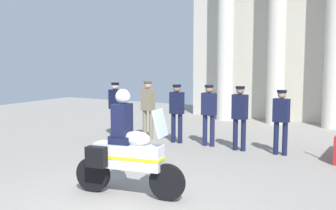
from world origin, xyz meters
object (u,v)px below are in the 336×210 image
object	(u,v)px
officer_in_row_0	(115,105)
officer_in_row_3	(209,110)
motorcycle_with_rider	(125,151)
officer_in_row_4	(240,113)
officer_in_row_5	(281,117)
officer_in_row_2	(177,109)
officer_in_row_1	(148,105)

from	to	relation	value
officer_in_row_0	officer_in_row_3	bearing A→B (deg)	-171.40
officer_in_row_0	motorcycle_with_rider	size ratio (longest dim) A/B	0.81
officer_in_row_3	officer_in_row_4	xyz separation A→B (m)	(0.94, -0.12, 0.00)
officer_in_row_5	motorcycle_with_rider	size ratio (longest dim) A/B	0.79
officer_in_row_4	motorcycle_with_rider	world-z (taller)	motorcycle_with_rider
officer_in_row_0	officer_in_row_3	distance (m)	3.05
officer_in_row_2	officer_in_row_4	size ratio (longest dim) A/B	0.99
officer_in_row_1	officer_in_row_3	xyz separation A→B (m)	(1.98, 0.00, -0.03)
officer_in_row_3	officer_in_row_5	bearing A→B (deg)	-177.15
officer_in_row_5	officer_in_row_2	bearing A→B (deg)	4.34
officer_in_row_1	officer_in_row_5	xyz separation A→B (m)	(3.99, -0.08, -0.06)
officer_in_row_0	officer_in_row_2	xyz separation A→B (m)	(2.06, 0.14, -0.00)
officer_in_row_2	officer_in_row_5	bearing A→B (deg)	-175.66
motorcycle_with_rider	officer_in_row_3	bearing A→B (deg)	86.48
officer_in_row_0	officer_in_row_3	xyz separation A→B (m)	(3.04, 0.18, 0.01)
officer_in_row_3	officer_in_row_4	bearing A→B (deg)	177.85
officer_in_row_1	motorcycle_with_rider	bearing A→B (deg)	123.06
officer_in_row_0	officer_in_row_2	distance (m)	2.07
officer_in_row_2	motorcycle_with_rider	size ratio (longest dim) A/B	0.80
officer_in_row_5	officer_in_row_4	bearing A→B (deg)	7.25
officer_in_row_4	officer_in_row_5	distance (m)	1.07
officer_in_row_1	officer_in_row_3	distance (m)	1.98
officer_in_row_1	officer_in_row_3	bearing A→B (deg)	-174.73
officer_in_row_0	officer_in_row_5	distance (m)	5.05
officer_in_row_2	officer_in_row_5	world-z (taller)	officer_in_row_2
officer_in_row_4	motorcycle_with_rider	xyz separation A→B (m)	(-0.50, -4.45, -0.21)
officer_in_row_2	officer_in_row_3	world-z (taller)	officer_in_row_3
officer_in_row_0	officer_in_row_5	bearing A→B (deg)	-173.68
officer_in_row_3	officer_in_row_4	size ratio (longest dim) A/B	1.00
officer_in_row_3	officer_in_row_5	xyz separation A→B (m)	(2.01, -0.08, -0.03)
officer_in_row_5	motorcycle_with_rider	distance (m)	4.76
officer_in_row_0	motorcycle_with_rider	world-z (taller)	motorcycle_with_rider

